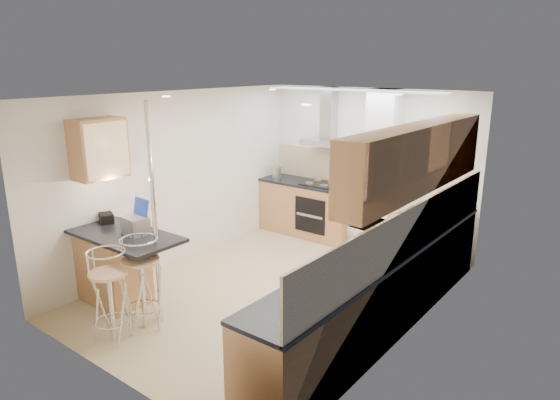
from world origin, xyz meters
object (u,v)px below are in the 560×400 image
Objects in this scene: microwave at (374,237)px; bar_stool_near at (142,283)px; laptop at (135,225)px; bar_stool_end at (110,296)px; bread_bin at (316,292)px.

bar_stool_near is at bearing 136.76° from microwave.
microwave is 2.73m from laptop.
microwave is at bearing -1.30° from bar_stool_end.
microwave reaches higher than bar_stool_near.
microwave reaches higher than bar_stool_end.
bar_stool_near is at bearing -26.90° from laptop.
laptop is at bearing 75.46° from bar_stool_end.
laptop is at bearing 126.60° from microwave.
bar_stool_near reaches higher than bar_stool_end.
bar_stool_near is 0.38m from bar_stool_end.
bar_stool_end is at bearing -83.60° from bar_stool_near.
bar_stool_end is at bearing -148.91° from bread_bin.
microwave is at bearing 34.17° from laptop.
laptop reaches higher than bread_bin.
bar_stool_end is at bearing 142.45° from microwave.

